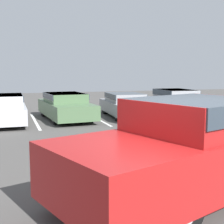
# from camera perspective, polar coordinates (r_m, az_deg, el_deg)

# --- Properties ---
(ground_plane) EXTENTS (60.00, 60.00, 0.00)m
(ground_plane) POSITION_cam_1_polar(r_m,az_deg,el_deg) (5.48, 13.66, -17.00)
(ground_plane) COLOR #4C4947
(stall_stripe_c) EXTENTS (0.12, 4.85, 0.01)m
(stall_stripe_c) POSITION_cam_1_polar(r_m,az_deg,el_deg) (14.68, -13.88, -1.63)
(stall_stripe_c) COLOR white
(stall_stripe_c) RESTS_ON ground_plane
(stall_stripe_d) EXTENTS (0.12, 4.85, 0.01)m
(stall_stripe_d) POSITION_cam_1_polar(r_m,az_deg,el_deg) (15.17, -2.94, -1.14)
(stall_stripe_d) COLOR white
(stall_stripe_d) RESTS_ON ground_plane
(stall_stripe_e) EXTENTS (0.12, 4.85, 0.01)m
(stall_stripe_e) POSITION_cam_1_polar(r_m,az_deg,el_deg) (16.17, 6.97, -0.65)
(stall_stripe_e) COLOR white
(stall_stripe_e) RESTS_ON ground_plane
(stall_stripe_f) EXTENTS (0.12, 4.85, 0.01)m
(stall_stripe_f) POSITION_cam_1_polar(r_m,az_deg,el_deg) (17.60, 15.50, -0.22)
(stall_stripe_f) COLOR white
(stall_stripe_f) RESTS_ON ground_plane
(pickup_truck) EXTENTS (6.54, 3.97, 1.76)m
(pickup_truck) POSITION_cam_1_polar(r_m,az_deg,el_deg) (6.19, 17.19, -5.55)
(pickup_truck) COLOR #A51919
(pickup_truck) RESTS_ON ground_plane
(parked_sedan_b) EXTENTS (1.84, 4.80, 1.23)m
(parked_sedan_b) POSITION_cam_1_polar(r_m,az_deg,el_deg) (14.65, -19.15, 0.74)
(parked_sedan_b) COLOR #B7BABF
(parked_sedan_b) RESTS_ON ground_plane
(parked_sedan_c) EXTENTS (2.17, 4.71, 1.24)m
(parked_sedan_c) POSITION_cam_1_polar(r_m,az_deg,el_deg) (14.97, -8.50, 1.21)
(parked_sedan_c) COLOR #4C6B47
(parked_sedan_c) RESTS_ON ground_plane
(parked_sedan_d) EXTENTS (2.03, 4.52, 1.18)m
(parked_sedan_d) POSITION_cam_1_polar(r_m,az_deg,el_deg) (15.65, 2.43, 1.44)
(parked_sedan_d) COLOR gray
(parked_sedan_d) RESTS_ON ground_plane
(parked_sedan_e) EXTENTS (1.99, 4.56, 1.32)m
(parked_sedan_e) POSITION_cam_1_polar(r_m,az_deg,el_deg) (16.62, 11.56, 1.90)
(parked_sedan_e) COLOR gray
(parked_sedan_e) RESTS_ON ground_plane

